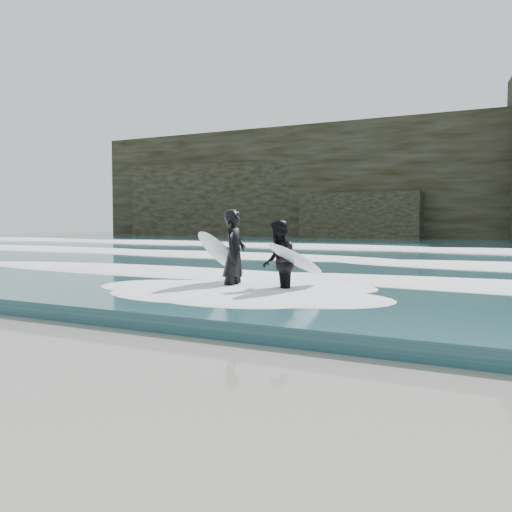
% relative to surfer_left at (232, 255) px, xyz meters
% --- Properties ---
extents(sea, '(90.00, 52.00, 0.30)m').
position_rel_surfer_left_xyz_m(sea, '(-0.25, 22.25, -0.86)').
color(sea, '#1F4850').
rests_on(sea, ground).
extents(headland, '(70.00, 9.00, 10.00)m').
position_rel_surfer_left_xyz_m(headland, '(-0.25, 39.25, 3.99)').
color(headland, black).
rests_on(headland, ground).
extents(foam_near, '(60.00, 3.20, 0.20)m').
position_rel_surfer_left_xyz_m(foam_near, '(-0.25, 2.25, -0.61)').
color(foam_near, white).
rests_on(foam_near, sea).
extents(foam_mid, '(60.00, 4.00, 0.24)m').
position_rel_surfer_left_xyz_m(foam_mid, '(-0.25, 9.25, -0.59)').
color(foam_mid, white).
rests_on(foam_mid, sea).
extents(foam_far, '(60.00, 4.80, 0.30)m').
position_rel_surfer_left_xyz_m(foam_far, '(-0.25, 18.25, -0.56)').
color(foam_far, white).
rests_on(foam_far, sea).
extents(surfer_left, '(1.10, 2.00, 2.01)m').
position_rel_surfer_left_xyz_m(surfer_left, '(0.00, 0.00, 0.00)').
color(surfer_left, black).
rests_on(surfer_left, ground).
extents(surfer_right, '(1.28, 2.06, 1.77)m').
position_rel_surfer_left_xyz_m(surfer_right, '(1.22, -0.08, -0.11)').
color(surfer_right, black).
rests_on(surfer_right, ground).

